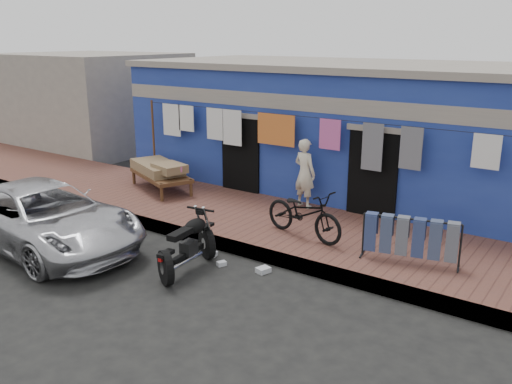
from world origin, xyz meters
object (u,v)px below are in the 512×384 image
at_px(car, 44,216).
at_px(bicycle, 304,208).
at_px(motorcycle, 187,243).
at_px(jeans_rack, 410,239).
at_px(seated_person, 305,173).
at_px(charpoy, 161,176).

relative_size(car, bicycle, 2.54).
bearing_deg(motorcycle, jeans_rack, 25.25).
relative_size(seated_person, jeans_rack, 0.90).
xyz_separation_m(car, charpoy, (-0.46, 3.66, -0.04)).
xyz_separation_m(seated_person, bicycle, (0.96, -1.68, -0.20)).
xyz_separation_m(car, jeans_rack, (6.28, 2.85, 0.01)).
bearing_deg(car, bicycle, -52.36).
bearing_deg(bicycle, motorcycle, 161.50).
relative_size(car, jeans_rack, 2.64).
distance_m(seated_person, motorcycle, 3.78).
height_order(car, bicycle, bicycle).
distance_m(car, charpoy, 3.69).
xyz_separation_m(seated_person, charpoy, (-3.68, -0.85, -0.43)).
bearing_deg(bicycle, charpoy, 90.56).
height_order(bicycle, jeans_rack, bicycle).
height_order(seated_person, charpoy, seated_person).
bearing_deg(charpoy, jeans_rack, -6.87).
distance_m(car, bicycle, 5.05).
xyz_separation_m(car, motorcycle, (3.02, 0.77, -0.13)).
relative_size(charpoy, jeans_rack, 1.35).
height_order(car, motorcycle, car).
bearing_deg(charpoy, bicycle, -10.11).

